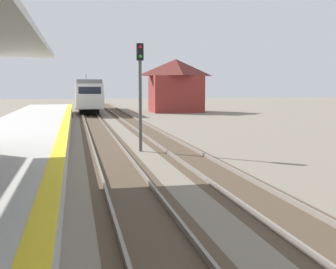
# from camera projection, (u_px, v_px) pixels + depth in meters

# --- Properties ---
(track_pair_nearest_platform) EXTENTS (2.34, 120.00, 0.16)m
(track_pair_nearest_platform) POSITION_uv_depth(u_px,v_px,m) (112.00, 156.00, 19.34)
(track_pair_nearest_platform) COLOR #4C3D2D
(track_pair_nearest_platform) RESTS_ON ground
(track_pair_middle) EXTENTS (2.34, 120.00, 0.16)m
(track_pair_middle) POSITION_uv_depth(u_px,v_px,m) (185.00, 154.00, 20.05)
(track_pair_middle) COLOR #4C3D2D
(track_pair_middle) RESTS_ON ground
(approaching_train) EXTENTS (2.93, 19.60, 4.76)m
(approaching_train) POSITION_uv_depth(u_px,v_px,m) (87.00, 94.00, 53.55)
(approaching_train) COLOR silver
(approaching_train) RESTS_ON ground
(rail_signal_post) EXTENTS (0.32, 0.34, 5.20)m
(rail_signal_post) POSITION_uv_depth(u_px,v_px,m) (140.00, 86.00, 20.81)
(rail_signal_post) COLOR #4C4C4C
(rail_signal_post) RESTS_ON ground
(distant_trackside_house) EXTENTS (6.60, 5.28, 6.40)m
(distant_trackside_house) POSITION_uv_depth(u_px,v_px,m) (176.00, 85.00, 52.54)
(distant_trackside_house) COLOR maroon
(distant_trackside_house) RESTS_ON ground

